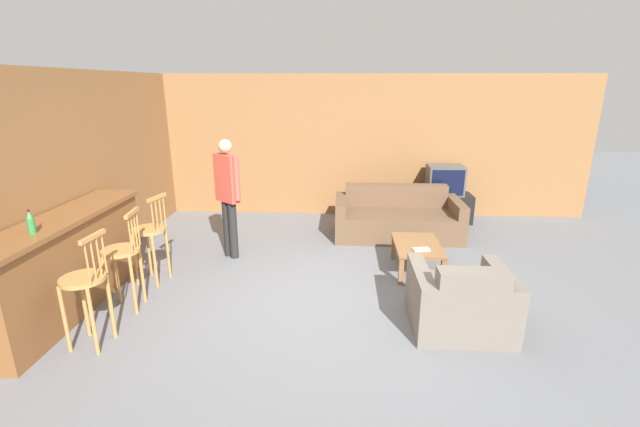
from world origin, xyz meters
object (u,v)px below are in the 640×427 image
tv_unit (442,208)px  book_on_table (421,249)px  bar_chair_far (150,236)px  coffee_table (417,248)px  armchair_near (461,302)px  bar_chair_near (86,287)px  bar_chair_mid (123,258)px  tv (445,180)px  bottle (31,223)px  person_by_window (228,191)px  couch_far (397,219)px

tv_unit → book_on_table: 2.61m
bar_chair_far → coffee_table: (3.39, 0.48, -0.28)m
armchair_near → book_on_table: bearing=100.0°
bar_chair_near → bar_chair_mid: (-0.00, 0.71, 0.00)m
armchair_near → tv: tv is taller
bar_chair_mid → bottle: (-0.54, -0.53, 0.57)m
coffee_table → book_on_table: book_on_table is taller
armchair_near → bottle: bearing=-175.5°
bar_chair_far → person_by_window: 1.22m
couch_far → book_on_table: bearing=-86.3°
coffee_table → tv_unit: (0.83, 2.25, -0.08)m
armchair_near → tv_unit: size_ratio=0.97×
couch_far → book_on_table: size_ratio=8.49×
bar_chair_far → bottle: bottle is taller
bar_chair_near → bar_chair_far: (-0.00, 1.39, 0.00)m
bottle → book_on_table: (3.93, 1.48, -0.77)m
bar_chair_near → bottle: (-0.54, 0.17, 0.57)m
bar_chair_far → bar_chair_mid: bearing=-90.0°
couch_far → bottle: 5.02m
bar_chair_far → couch_far: (3.29, 1.90, -0.32)m
armchair_near → tv_unit: (0.61, 3.63, -0.04)m
bottle → bar_chair_far: bearing=66.2°
tv → person_by_window: (-3.44, -1.87, 0.21)m
armchair_near → person_by_window: 3.40m
tv → person_by_window: 3.92m
bar_chair_near → coffee_table: (3.39, 1.88, -0.28)m
tv_unit → person_by_window: bearing=-151.4°
tv_unit → person_by_window: person_by_window is taller
bar_chair_mid → book_on_table: size_ratio=4.76×
bottle → book_on_table: 4.27m
bar_chair_near → tv: bearing=44.4°
bar_chair_near → tv: (4.21, 4.13, 0.16)m
bar_chair_far → tv_unit: 5.04m
coffee_table → tv_unit: bearing=69.8°
bar_chair_mid → couch_far: 4.19m
coffee_table → tv: 2.44m
bottle → bar_chair_near: bearing=-17.7°
coffee_table → armchair_near: bearing=-81.2°
bar_chair_mid → armchair_near: size_ratio=1.17×
bottle → tv_unit: bearing=39.8°
bar_chair_near → bar_chair_mid: same height
couch_far → book_on_table: couch_far is taller
couch_far → coffee_table: (0.10, -1.41, 0.05)m
bar_chair_near → coffee_table: bearing=29.0°
bar_chair_mid → person_by_window: 1.77m
bar_chair_far → book_on_table: (3.39, 0.26, -0.21)m
book_on_table → person_by_window: person_by_window is taller
couch_far → bottle: (-3.83, -3.12, 0.89)m
tv → bottle: bearing=-140.2°
bar_chair_near → bottle: size_ratio=4.88×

